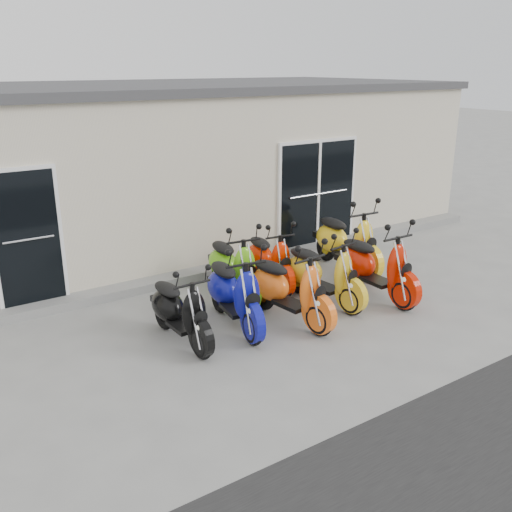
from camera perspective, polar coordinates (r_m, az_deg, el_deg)
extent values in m
plane|color=gray|center=(9.22, 2.09, -5.41)|extent=(80.00, 80.00, 0.00)
cube|color=beige|center=(13.16, -11.40, 8.86)|extent=(14.00, 6.00, 3.20)
cube|color=#3F3F42|center=(12.99, -11.89, 16.18)|extent=(14.20, 6.20, 0.16)
cube|color=gray|center=(10.77, -4.23, -1.40)|extent=(14.00, 0.40, 0.15)
cube|color=black|center=(9.47, -21.91, 1.98)|extent=(1.07, 0.08, 2.22)
cube|color=black|center=(12.00, 6.16, 6.54)|extent=(2.02, 0.08, 2.22)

